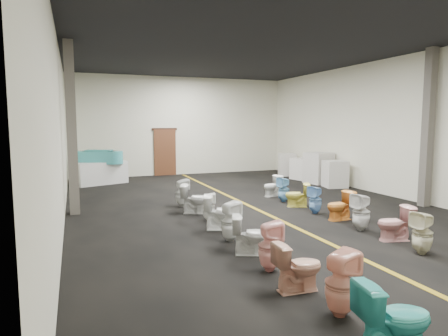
{
  "coord_description": "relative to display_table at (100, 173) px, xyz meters",
  "views": [
    {
      "loc": [
        -4.72,
        -10.11,
        2.41
      ],
      "look_at": [
        -0.52,
        1.0,
        1.06
      ],
      "focal_mm": 32.0,
      "sensor_mm": 36.0,
      "label": 1
    }
  ],
  "objects": [
    {
      "name": "appliance_crate_a",
      "position": [
        8.19,
        -4.01,
        0.06
      ],
      "size": [
        0.93,
        0.93,
        1.0
      ],
      "primitive_type": "cube",
      "rotation": [
        0.0,
        0.0,
        -0.23
      ],
      "color": "silver",
      "rests_on": "floor"
    },
    {
      "name": "toilet_right_4",
      "position": [
        5.02,
        -9.3,
        -0.02
      ],
      "size": [
        0.45,
        0.44,
        0.84
      ],
      "primitive_type": "imported",
      "rotation": [
        0.0,
        0.0,
        -1.4
      ],
      "color": "silver",
      "rests_on": "floor"
    },
    {
      "name": "toilet_left_4",
      "position": [
        2.06,
        -9.91,
        -0.07
      ],
      "size": [
        0.81,
        0.64,
        0.72
      ],
      "primitive_type": "imported",
      "rotation": [
        0.0,
        0.0,
        1.19
      ],
      "color": "silver",
      "rests_on": "floor"
    },
    {
      "name": "wall_back",
      "position": [
        3.79,
        1.73,
        1.81
      ],
      "size": [
        10.0,
        0.0,
        10.0
      ],
      "primitive_type": "plane",
      "rotation": [
        1.57,
        0.0,
        0.0
      ],
      "color": "beige",
      "rests_on": "ground"
    },
    {
      "name": "toilet_left_0",
      "position": [
        2.09,
        -13.35,
        -0.04
      ],
      "size": [
        0.85,
        0.58,
        0.8
      ],
      "primitive_type": "imported",
      "rotation": [
        0.0,
        0.0,
        1.39
      ],
      "color": "teal",
      "rests_on": "floor"
    },
    {
      "name": "ceiling",
      "position": [
        3.79,
        -6.27,
        4.06
      ],
      "size": [
        16.0,
        16.0,
        0.0
      ],
      "primitive_type": "plane",
      "rotation": [
        3.14,
        0.0,
        0.0
      ],
      "color": "black",
      "rests_on": "ground"
    },
    {
      "name": "toilet_right_8",
      "position": [
        5.02,
        -5.8,
        -0.06
      ],
      "size": [
        0.42,
        0.42,
        0.76
      ],
      "primitive_type": "imported",
      "rotation": [
        0.0,
        0.0,
        -1.32
      ],
      "color": "#7CBCE6",
      "rests_on": "floor"
    },
    {
      "name": "toilet_left_6",
      "position": [
        2.13,
        -8.08,
        -0.04
      ],
      "size": [
        0.88,
        0.69,
        0.79
      ],
      "primitive_type": "imported",
      "rotation": [
        0.0,
        0.0,
        1.21
      ],
      "color": "white",
      "rests_on": "floor"
    },
    {
      "name": "toilet_right_2",
      "position": [
        4.99,
        -11.01,
        -0.04
      ],
      "size": [
        0.41,
        0.41,
        0.8
      ],
      "primitive_type": "imported",
      "rotation": [
        0.0,
        0.0,
        -1.44
      ],
      "color": "beige",
      "rests_on": "floor"
    },
    {
      "name": "toilet_right_5",
      "position": [
        5.2,
        -8.31,
        -0.08
      ],
      "size": [
        0.73,
        0.44,
        0.72
      ],
      "primitive_type": "imported",
      "rotation": [
        0.0,
        0.0,
        -1.51
      ],
      "color": "orange",
      "rests_on": "floor"
    },
    {
      "name": "appliance_crate_b",
      "position": [
        8.19,
        -2.93,
        0.18
      ],
      "size": [
        1.04,
        1.04,
        1.23
      ],
      "primitive_type": "cube",
      "rotation": [
        0.0,
        0.0,
        0.19
      ],
      "color": "beige",
      "rests_on": "floor"
    },
    {
      "name": "toilet_right_6",
      "position": [
        5.02,
        -7.5,
        -0.06
      ],
      "size": [
        0.44,
        0.44,
        0.74
      ],
      "primitive_type": "imported",
      "rotation": [
        0.0,
        0.0,
        -1.2
      ],
      "color": "#78ADE0",
      "rests_on": "floor"
    },
    {
      "name": "toilet_left_1",
      "position": [
        2.1,
        -12.45,
        -0.02
      ],
      "size": [
        0.45,
        0.45,
        0.84
      ],
      "primitive_type": "imported",
      "rotation": [
        0.0,
        0.0,
        1.76
      ],
      "color": "#F0A48A",
      "rests_on": "floor"
    },
    {
      "name": "appliance_crate_c",
      "position": [
        8.19,
        -1.76,
        0.02
      ],
      "size": [
        0.96,
        0.96,
        0.91
      ],
      "primitive_type": "cube",
      "rotation": [
        0.0,
        0.0,
        0.21
      ],
      "color": "white",
      "rests_on": "floor"
    },
    {
      "name": "door_frame",
      "position": [
        2.99,
        1.68,
        1.68
      ],
      "size": [
        1.15,
        0.08,
        0.1
      ],
      "primitive_type": "cube",
      "color": "#331C11",
      "rests_on": "back_door"
    },
    {
      "name": "column_left",
      "position": [
        -0.96,
        -5.27,
        1.81
      ],
      "size": [
        0.25,
        0.25,
        4.5
      ],
      "primitive_type": "cube",
      "color": "#59544C",
      "rests_on": "floor"
    },
    {
      "name": "toilet_right_9",
      "position": [
        5.14,
        -4.84,
        -0.1
      ],
      "size": [
        0.75,
        0.57,
        0.68
      ],
      "primitive_type": "imported",
      "rotation": [
        0.0,
        0.0,
        -1.26
      ],
      "color": "white",
      "rests_on": "floor"
    },
    {
      "name": "aisle_stripe",
      "position": [
        3.79,
        -6.27,
        -0.43
      ],
      "size": [
        0.12,
        15.6,
        0.01
      ],
      "primitive_type": "cube",
      "color": "olive",
      "rests_on": "floor"
    },
    {
      "name": "toilet_right_3",
      "position": [
        5.16,
        -10.17,
        -0.07
      ],
      "size": [
        0.79,
        0.56,
        0.72
      ],
      "primitive_type": "imported",
      "rotation": [
        0.0,
        0.0,
        -1.81
      ],
      "color": "#E29D9A",
      "rests_on": "floor"
    },
    {
      "name": "wall_right",
      "position": [
        8.79,
        -6.27,
        1.81
      ],
      "size": [
        0.0,
        16.0,
        16.0
      ],
      "primitive_type": "plane",
      "rotation": [
        1.57,
        0.0,
        -1.57
      ],
      "color": "beige",
      "rests_on": "ground"
    },
    {
      "name": "toilet_left_7",
      "position": [
        2.14,
        -7.19,
        -0.09
      ],
      "size": [
        0.37,
        0.36,
        0.68
      ],
      "primitive_type": "imported",
      "rotation": [
        0.0,
        0.0,
        1.37
      ],
      "color": "white",
      "rests_on": "floor"
    },
    {
      "name": "wall_left",
      "position": [
        -1.21,
        -6.27,
        1.81
      ],
      "size": [
        0.0,
        16.0,
        16.0
      ],
      "primitive_type": "plane",
      "rotation": [
        1.57,
        0.0,
        1.57
      ],
      "color": "beige",
      "rests_on": "ground"
    },
    {
      "name": "toilet_left_9",
      "position": [
        1.93,
        -5.41,
        -0.03
      ],
      "size": [
        0.4,
        0.39,
        0.81
      ],
      "primitive_type": "imported",
      "rotation": [
        0.0,
        0.0,
        1.66
      ],
      "color": "silver",
      "rests_on": "floor"
    },
    {
      "name": "toilet_left_5",
      "position": [
        1.99,
        -9.01,
        -0.02
      ],
      "size": [
        0.44,
        0.43,
        0.83
      ],
      "primitive_type": "imported",
      "rotation": [
        0.0,
        0.0,
        1.75
      ],
      "color": "silver",
      "rests_on": "floor"
    },
    {
      "name": "toilet_right_7",
      "position": [
        5.03,
        -6.58,
        -0.09
      ],
      "size": [
        0.78,
        0.64,
        0.69
      ],
      "primitive_type": "imported",
      "rotation": [
        0.0,
        0.0,
        -2.01
      ],
      "color": "#F0E459",
      "rests_on": "floor"
    },
    {
      "name": "toilet_left_2",
      "position": [
        2.01,
        -11.61,
        -0.08
      ],
      "size": [
        0.72,
        0.43,
        0.72
      ],
      "primitive_type": "imported",
      "rotation": [
        0.0,
        0.0,
        1.52
      ],
      "color": "#E0A287",
      "rests_on": "floor"
    },
    {
      "name": "toilet_left_8",
      "position": [
        2.05,
        -6.33,
        -0.05
      ],
      "size": [
        0.87,
        0.7,
        0.78
      ],
      "primitive_type": "imported",
      "rotation": [
        0.0,
        0.0,
        1.17
      ],
      "color": "silver",
      "rests_on": "floor"
    },
    {
      "name": "display_table",
      "position": [
        0.0,
        0.0,
        0.0
      ],
      "size": [
        2.19,
        1.63,
        0.87
      ],
      "primitive_type": "cube",
      "rotation": [
        0.0,
        0.0,
        0.37
      ],
      "color": "silver",
      "rests_on": "floor"
    },
    {
      "name": "floor",
      "position": [
        3.79,
        -6.27,
        -0.44
      ],
      "size": [
        16.0,
        16.0,
        0.0
      ],
      "primitive_type": "plane",
      "color": "black",
      "rests_on": "ground"
    },
    {
      "name": "toilet_left_3",
      "position": [
        1.99,
        -10.77,
        -0.02
      ],
      "size": [
        0.44,
        0.43,
        0.83
      ],
      "primitive_type": "imported",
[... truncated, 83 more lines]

